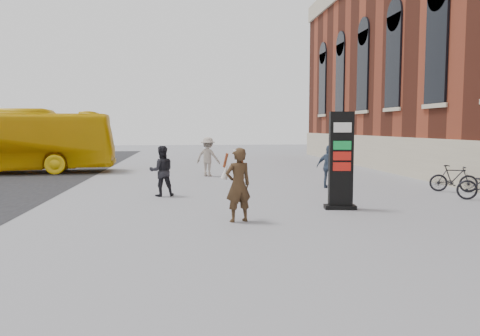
{
  "coord_description": "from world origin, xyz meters",
  "views": [
    {
      "loc": [
        -0.72,
        -10.31,
        2.27
      ],
      "look_at": [
        0.67,
        1.74,
        1.21
      ],
      "focal_mm": 35.0,
      "sensor_mm": 36.0,
      "label": 1
    }
  ],
  "objects": [
    {
      "name": "info_pylon",
      "position": [
        3.53,
        2.17,
        1.35
      ],
      "size": [
        0.91,
        0.54,
        2.7
      ],
      "rotation": [
        0.0,
        0.0,
        -0.13
      ],
      "color": "black",
      "rests_on": "ground"
    },
    {
      "name": "bike_7",
      "position": [
        8.6,
        5.02,
        0.47
      ],
      "size": [
        1.62,
        1.05,
        0.95
      ],
      "primitive_type": "imported",
      "rotation": [
        0.0,
        0.0,
        1.15
      ],
      "color": "black",
      "rests_on": "ground"
    },
    {
      "name": "ground",
      "position": [
        0.0,
        0.0,
        0.0
      ],
      "size": [
        100.0,
        100.0,
        0.0
      ],
      "primitive_type": "plane",
      "color": "#9E9EA3"
    },
    {
      "name": "pedestrian_c",
      "position": [
        4.58,
        6.56,
        0.8
      ],
      "size": [
        1.01,
        0.81,
        1.6
      ],
      "primitive_type": "imported",
      "rotation": [
        0.0,
        0.0,
        2.61
      ],
      "color": "#3F4F67",
      "rests_on": "ground"
    },
    {
      "name": "pedestrian_b",
      "position": [
        0.29,
        11.34,
        0.9
      ],
      "size": [
        1.35,
        1.15,
        1.81
      ],
      "primitive_type": "imported",
      "rotation": [
        0.0,
        0.0,
        2.65
      ],
      "color": "gray",
      "rests_on": "ground"
    },
    {
      "name": "woman",
      "position": [
        0.51,
        0.75,
        0.92
      ],
      "size": [
        0.81,
        0.77,
        1.79
      ],
      "rotation": [
        0.0,
        0.0,
        3.46
      ],
      "color": "#322314",
      "rests_on": "ground"
    },
    {
      "name": "pedestrian_a",
      "position": [
        -1.53,
        5.21,
        0.83
      ],
      "size": [
        0.9,
        0.76,
        1.66
      ],
      "primitive_type": "imported",
      "rotation": [
        0.0,
        0.0,
        3.31
      ],
      "color": "black",
      "rests_on": "ground"
    }
  ]
}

